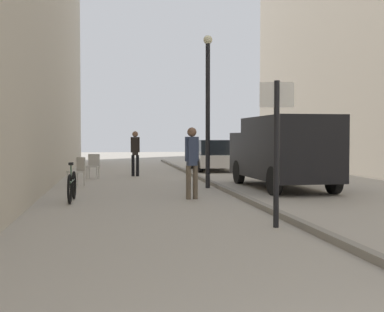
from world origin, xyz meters
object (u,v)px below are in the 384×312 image
Objects in this scene: pedestrian_main_foreground at (135,150)px; cafe_chair_by_doorway at (93,164)px; street_sign_post at (276,140)px; lamp_post at (208,101)px; bicycle_leaning at (72,186)px; parked_car at (213,155)px; pedestrian_mid_block at (192,158)px; delivery_van at (282,150)px; cafe_chair_near_window at (78,169)px.

pedestrian_main_foreground is 1.95× the size of cafe_chair_by_doorway.
street_sign_post is 0.55× the size of lamp_post.
street_sign_post is 1.47× the size of bicycle_leaning.
parked_car is at bearing -137.15° from pedestrian_main_foreground.
parked_car is at bearing -132.58° from cafe_chair_by_doorway.
cafe_chair_by_doorway is at bearing 33.39° from pedestrian_main_foreground.
lamp_post is 5.37m from bicycle_leaning.
lamp_post is at bearing 63.23° from pedestrian_mid_block.
delivery_van is 7.59m from cafe_chair_by_doorway.
lamp_post is (0.95, 2.77, 1.65)m from pedestrian_mid_block.
delivery_van is 5.54× the size of cafe_chair_by_doorway.
parked_car is 9.11m from cafe_chair_near_window.
pedestrian_mid_block is 1.97× the size of cafe_chair_near_window.
bicycle_leaning is at bearing 142.68° from cafe_chair_near_window.
cafe_chair_by_doorway is at bearing 88.94° from bicycle_leaning.
pedestrian_mid_block is 3.10m from bicycle_leaning.
delivery_van reaches higher than cafe_chair_by_doorway.
pedestrian_mid_block is 0.39× the size of lamp_post.
pedestrian_main_foreground reaches higher than cafe_chair_by_doorway.
delivery_van is 6.97m from street_sign_post.
parked_car is at bearing 63.72° from bicycle_leaning.
pedestrian_mid_block is 0.36× the size of delivery_van.
cafe_chair_by_doorway is (0.31, 6.96, 0.17)m from bicycle_leaning.
street_sign_post is (0.83, -4.30, 0.48)m from pedestrian_mid_block.
pedestrian_main_foreground is 0.38× the size of lamp_post.
pedestrian_main_foreground is 8.16m from bicycle_leaning.
pedestrian_main_foreground is 7.08m from delivery_van.
parked_car reaches higher than cafe_chair_by_doorway.
parked_car is at bearing -78.86° from cafe_chair_near_window.
cafe_chair_near_window is at bearing 119.56° from pedestrian_mid_block.
cafe_chair_near_window is (-3.94, 8.36, -1.00)m from street_sign_post.
cafe_chair_by_doorway is (-1.65, -0.94, -0.51)m from pedestrian_main_foreground.
parked_car is at bearing 67.98° from pedestrian_mid_block.
cafe_chair_near_window and cafe_chair_by_doorway have the same top height.
pedestrian_mid_block is 0.71× the size of street_sign_post.
street_sign_post is (-2.38, -6.54, 0.35)m from delivery_van.
street_sign_post is at bearing 166.61° from cafe_chair_near_window.
street_sign_post is at bearing -95.97° from parked_car.
cafe_chair_near_window is at bearing 93.16° from cafe_chair_by_doorway.
pedestrian_mid_block reaches higher than bicycle_leaning.
pedestrian_mid_block is 0.44× the size of parked_car.
pedestrian_main_foreground is at bearing 111.42° from lamp_post.
parked_car is (3.84, 3.12, -0.35)m from pedestrian_main_foreground.
pedestrian_mid_block is at bearing -102.86° from parked_car.
cafe_chair_near_window is at bearing -128.97° from parked_car.
parked_car is 8.69m from lamp_post.
pedestrian_main_foreground is at bearing 125.69° from delivery_van.
pedestrian_main_foreground is 1.95× the size of cafe_chair_near_window.
pedestrian_main_foreground is at bearing 77.58° from bicycle_leaning.
cafe_chair_by_doorway is (-3.66, 4.20, -2.18)m from lamp_post.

